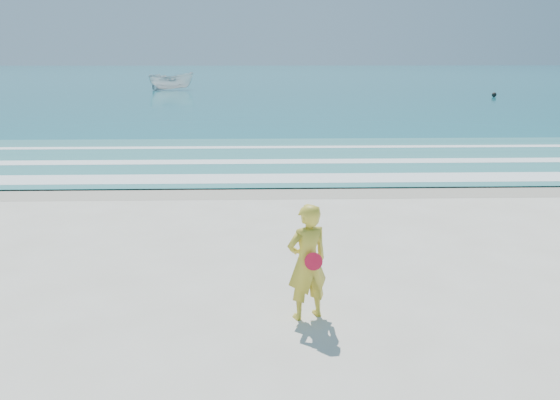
{
  "coord_description": "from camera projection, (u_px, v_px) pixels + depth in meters",
  "views": [
    {
      "loc": [
        -0.12,
        -7.08,
        3.96
      ],
      "look_at": [
        0.2,
        4.0,
        1.0
      ],
      "focal_mm": 35.0,
      "sensor_mm": 36.0,
      "label": 1
    }
  ],
  "objects": [
    {
      "name": "ground",
      "position": [
        274.0,
        338.0,
        7.86
      ],
      "size": [
        400.0,
        400.0,
        0.0
      ],
      "primitive_type": "plane",
      "color": "silver",
      "rests_on": "ground"
    },
    {
      "name": "wet_sand",
      "position": [
        269.0,
        189.0,
        16.55
      ],
      "size": [
        400.0,
        2.4,
        0.0
      ],
      "primitive_type": "cube",
      "color": "#B2A893",
      "rests_on": "ground"
    },
    {
      "name": "ocean",
      "position": [
        264.0,
        75.0,
        109.26
      ],
      "size": [
        400.0,
        190.0,
        0.04
      ],
      "primitive_type": "cube",
      "color": "#19727F",
      "rests_on": "ground"
    },
    {
      "name": "shallow",
      "position": [
        268.0,
        158.0,
        21.37
      ],
      "size": [
        400.0,
        10.0,
        0.01
      ],
      "primitive_type": "cube",
      "color": "#59B7AD",
      "rests_on": "ocean"
    },
    {
      "name": "foam_near",
      "position": [
        268.0,
        178.0,
        17.79
      ],
      "size": [
        400.0,
        1.4,
        0.01
      ],
      "primitive_type": "cube",
      "color": "white",
      "rests_on": "shallow"
    },
    {
      "name": "foam_mid",
      "position": [
        268.0,
        161.0,
        20.6
      ],
      "size": [
        400.0,
        0.9,
        0.01
      ],
      "primitive_type": "cube",
      "color": "white",
      "rests_on": "shallow"
    },
    {
      "name": "foam_far",
      "position": [
        267.0,
        147.0,
        23.78
      ],
      "size": [
        400.0,
        0.6,
        0.01
      ],
      "primitive_type": "cube",
      "color": "white",
      "rests_on": "shallow"
    },
    {
      "name": "boat",
      "position": [
        172.0,
        81.0,
        62.01
      ],
      "size": [
        5.4,
        3.25,
        1.96
      ],
      "primitive_type": "imported",
      "rotation": [
        0.0,
        0.0,
        1.85
      ],
      "color": "silver",
      "rests_on": "ocean"
    },
    {
      "name": "buoy",
      "position": [
        494.0,
        95.0,
        52.0
      ],
      "size": [
        0.45,
        0.45,
        0.45
      ],
      "primitive_type": "sphere",
      "color": "black",
      "rests_on": "ocean"
    },
    {
      "name": "woman",
      "position": [
        307.0,
        262.0,
        8.27
      ],
      "size": [
        0.79,
        0.67,
        1.83
      ],
      "color": "gold",
      "rests_on": "ground"
    }
  ]
}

